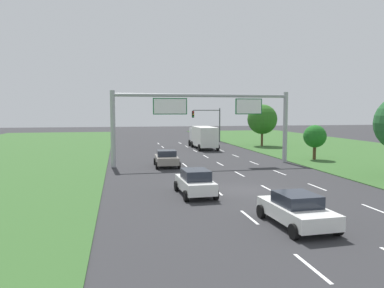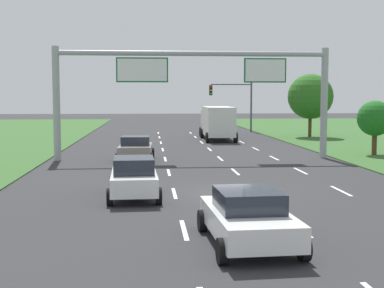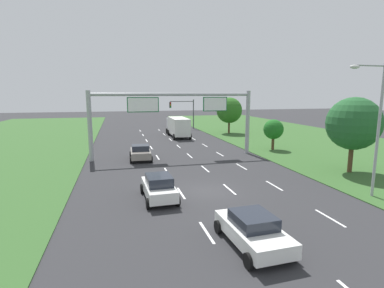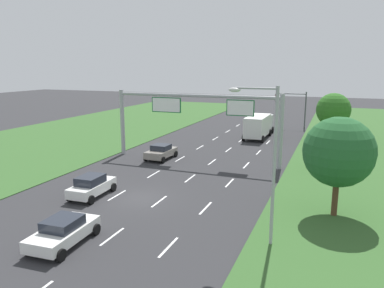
# 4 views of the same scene
# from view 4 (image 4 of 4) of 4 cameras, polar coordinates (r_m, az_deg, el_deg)

# --- Properties ---
(ground_plane) EXTENTS (200.00, 200.00, 0.00)m
(ground_plane) POSITION_cam_4_polar(r_m,az_deg,el_deg) (27.81, -8.29, -8.20)
(ground_plane) COLOR #2D2D30
(grass_verge_left) EXTENTS (24.00, 120.00, 0.06)m
(grass_verge_left) POSITION_cam_4_polar(r_m,az_deg,el_deg) (48.13, -24.43, -0.55)
(grass_verge_left) COLOR #335B28
(grass_verge_left) RESTS_ON ground_plane
(lane_dashes_inner_left) EXTENTS (0.14, 56.40, 0.01)m
(lane_dashes_inner_left) POSITION_cam_4_polar(r_m,az_deg,el_deg) (36.21, -3.70, -3.35)
(lane_dashes_inner_left) COLOR white
(lane_dashes_inner_left) RESTS_ON ground_plane
(lane_dashes_inner_right) EXTENTS (0.14, 56.40, 0.01)m
(lane_dashes_inner_right) POSITION_cam_4_polar(r_m,az_deg,el_deg) (34.92, 1.53, -3.90)
(lane_dashes_inner_right) COLOR white
(lane_dashes_inner_right) RESTS_ON ground_plane
(lane_dashes_slip) EXTENTS (0.14, 56.40, 0.01)m
(lane_dashes_slip) POSITION_cam_4_polar(r_m,az_deg,el_deg) (33.95, 7.11, -4.45)
(lane_dashes_slip) COLOR white
(lane_dashes_slip) RESTS_ON ground_plane
(car_near_red) EXTENTS (2.12, 4.10, 1.60)m
(car_near_red) POSITION_cam_4_polar(r_m,az_deg,el_deg) (28.67, -15.05, -6.17)
(car_near_red) COLOR white
(car_near_red) RESTS_ON ground_plane
(car_lead_silver) EXTENTS (2.41, 4.32, 1.49)m
(car_lead_silver) POSITION_cam_4_polar(r_m,az_deg,el_deg) (21.76, -19.01, -12.45)
(car_lead_silver) COLOR white
(car_lead_silver) RESTS_ON ground_plane
(car_mid_lane) EXTENTS (2.33, 4.04, 1.51)m
(car_mid_lane) POSITION_cam_4_polar(r_m,az_deg,el_deg) (38.79, -4.75, -1.18)
(car_mid_lane) COLOR gray
(car_mid_lane) RESTS_ON ground_plane
(box_truck) EXTENTS (2.77, 8.61, 3.01)m
(box_truck) POSITION_cam_4_polar(r_m,az_deg,el_deg) (51.12, 10.19, 2.85)
(box_truck) COLOR silver
(box_truck) RESTS_ON ground_plane
(sign_gantry) EXTENTS (17.24, 0.44, 7.00)m
(sign_gantry) POSITION_cam_4_polar(r_m,az_deg,el_deg) (37.11, 0.60, 4.73)
(sign_gantry) COLOR #9EA0A5
(sign_gantry) RESTS_ON ground_plane
(traffic_light_mast) EXTENTS (4.76, 0.49, 5.60)m
(traffic_light_mast) POSITION_cam_4_polar(r_m,az_deg,el_deg) (60.09, 15.09, 6.07)
(traffic_light_mast) COLOR #47494F
(traffic_light_mast) RESTS_ON ground_plane
(street_lamp) EXTENTS (2.61, 0.32, 8.50)m
(street_lamp) POSITION_cam_4_polar(r_m,az_deg,el_deg) (19.69, 11.39, -1.28)
(street_lamp) COLOR #9EA0A5
(street_lamp) RESTS_ON ground_plane
(roadside_tree_near) EXTENTS (4.41, 4.41, 6.42)m
(roadside_tree_near) POSITION_cam_4_polar(r_m,az_deg,el_deg) (24.97, 21.46, -1.16)
(roadside_tree_near) COLOR #513823
(roadside_tree_near) RESTS_ON ground_plane
(roadside_tree_mid) EXTENTS (2.36, 2.36, 3.68)m
(roadside_tree_mid) POSITION_cam_4_polar(r_m,az_deg,el_deg) (36.22, 19.57, 0.01)
(roadside_tree_mid) COLOR #513823
(roadside_tree_mid) RESTS_ON ground_plane
(roadside_tree_far) EXTENTS (4.31, 4.31, 6.09)m
(roadside_tree_far) POSITION_cam_4_polar(r_m,az_deg,el_deg) (51.43, 20.75, 4.88)
(roadside_tree_far) COLOR #513823
(roadside_tree_far) RESTS_ON ground_plane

